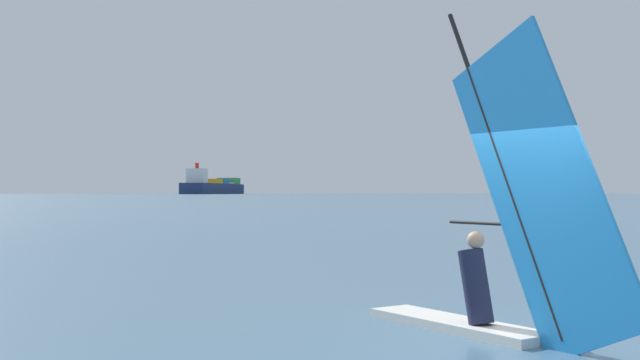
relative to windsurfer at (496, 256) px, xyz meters
name	(u,v)px	position (x,y,z in m)	size (l,w,h in m)	color
ground_plane	(528,346)	(0.21, -0.54, -0.98)	(4000.00, 4000.00, 0.00)	#476B84
windsurfer	(496,256)	(0.00, 0.00, 0.00)	(2.37, 3.83, 4.28)	white
cargo_ship	(214,187)	(-56.07, 866.53, 7.34)	(63.37, 175.04, 32.96)	navy
distant_headland	(239,188)	(-41.21, 1335.59, 9.12)	(1213.42, 397.36, 20.21)	#756B56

